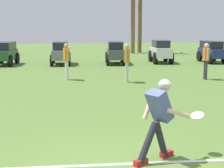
% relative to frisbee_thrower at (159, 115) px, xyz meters
% --- Properties ---
extents(field_line_paint, '(19.57, 0.78, 0.01)m').
position_rel_frisbee_thrower_xyz_m(field_line_paint, '(-0.59, -0.12, -0.79)').
color(field_line_paint, white).
rests_on(field_line_paint, ground_plane).
extents(frisbee_thrower, '(1.10, 0.57, 1.41)m').
position_rel_frisbee_thrower_xyz_m(frisbee_thrower, '(0.00, 0.00, 0.00)').
color(frisbee_thrower, '#23232D').
rests_on(frisbee_thrower, ground_plane).
extents(frisbee_in_flight, '(0.34, 0.34, 0.11)m').
position_rel_frisbee_thrower_xyz_m(frisbee_in_flight, '(0.77, 0.21, -0.09)').
color(frisbee_in_flight, white).
extents(teammate_near_sideline, '(0.24, 0.50, 1.56)m').
position_rel_frisbee_thrower_xyz_m(teammate_near_sideline, '(4.45, 8.46, 0.15)').
color(teammate_near_sideline, '#33333D').
rests_on(teammate_near_sideline, ground_plane).
extents(teammate_midfield, '(0.27, 0.50, 1.56)m').
position_rel_frisbee_thrower_xyz_m(teammate_midfield, '(-1.49, 9.18, 0.15)').
color(teammate_midfield, silver).
rests_on(teammate_midfield, ground_plane).
extents(teammate_deep, '(0.30, 0.49, 1.56)m').
position_rel_frisbee_thrower_xyz_m(teammate_deep, '(0.95, 8.20, 0.15)').
color(teammate_deep, silver).
rests_on(teammate_deep, ground_plane).
extents(parked_car_slot_a, '(1.36, 2.48, 1.34)m').
position_rel_frisbee_thrower_xyz_m(parked_car_slot_a, '(-5.00, 15.32, -0.07)').
color(parked_car_slot_a, '#235133').
rests_on(parked_car_slot_a, ground_plane).
extents(parked_car_slot_b, '(1.21, 2.43, 1.34)m').
position_rel_frisbee_thrower_xyz_m(parked_car_slot_b, '(-1.78, 15.11, -0.07)').
color(parked_car_slot_b, slate).
rests_on(parked_car_slot_b, ground_plane).
extents(parked_car_slot_c, '(1.34, 2.47, 1.34)m').
position_rel_frisbee_thrower_xyz_m(parked_car_slot_c, '(1.49, 14.99, -0.07)').
color(parked_car_slot_c, '#474C51').
rests_on(parked_car_slot_c, ground_plane).
extents(parked_car_slot_d, '(1.31, 2.41, 1.40)m').
position_rel_frisbee_thrower_xyz_m(parked_car_slot_d, '(4.38, 15.21, -0.05)').
color(parked_car_slot_d, silver).
rests_on(parked_car_slot_d, ground_plane).
extents(parked_car_slot_e, '(1.21, 2.43, 1.34)m').
position_rel_frisbee_thrower_xyz_m(parked_car_slot_e, '(7.59, 14.93, -0.07)').
color(parked_car_slot_e, navy).
rests_on(parked_car_slot_e, ground_plane).
extents(palm_tree_right_of_centre, '(3.24, 3.06, 5.86)m').
position_rel_frisbee_thrower_xyz_m(palm_tree_right_of_centre, '(4.06, 22.49, 2.75)').
color(palm_tree_right_of_centre, brown).
rests_on(palm_tree_right_of_centre, ground_plane).
extents(palm_tree_far_right, '(2.94, 3.14, 7.26)m').
position_rel_frisbee_thrower_xyz_m(palm_tree_far_right, '(4.83, 23.26, 3.33)').
color(palm_tree_far_right, brown).
rests_on(palm_tree_far_right, ground_plane).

